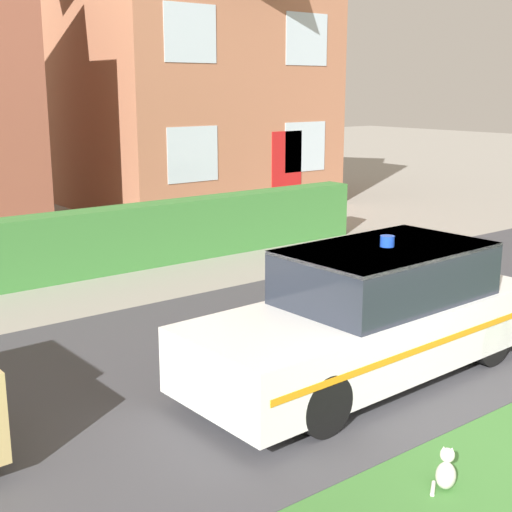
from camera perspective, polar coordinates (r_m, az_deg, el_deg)
road_strip at (r=9.06m, az=2.28°, el=-7.37°), size 28.00×5.36×0.01m
garden_hedge at (r=12.91m, az=-11.23°, el=1.31°), size 11.05×0.56×1.14m
police_car at (r=8.13m, az=9.30°, el=-4.69°), size 4.51×1.72×1.59m
cat at (r=6.32m, az=14.94°, el=-16.34°), size 0.36×0.27×0.31m
house_right at (r=20.19m, az=-5.23°, el=16.09°), size 6.76×5.71×8.21m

